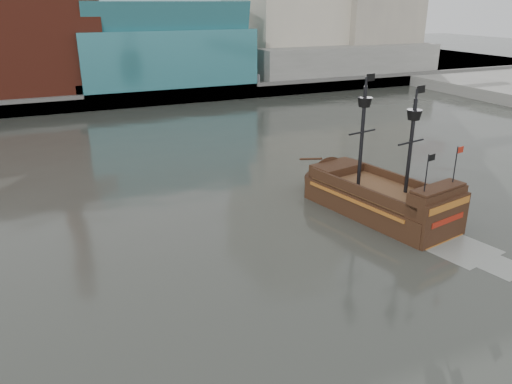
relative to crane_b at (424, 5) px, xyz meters
name	(u,v)px	position (x,y,z in m)	size (l,w,h in m)	color
ground	(304,310)	(-88.23, -92.00, -15.57)	(400.00, 400.00, 0.00)	#272924
promenade_far	(93,79)	(-88.23, 0.00, -14.57)	(220.00, 60.00, 2.00)	slate
seawall	(116,101)	(-88.23, -29.50, -14.27)	(220.00, 1.00, 2.60)	#4C4C49
crane_b	(424,5)	(0.00, 0.00, 0.00)	(19.10, 4.00, 26.25)	slate
pirate_ship	(381,202)	(-75.83, -82.65, -14.48)	(7.83, 16.80, 12.11)	black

